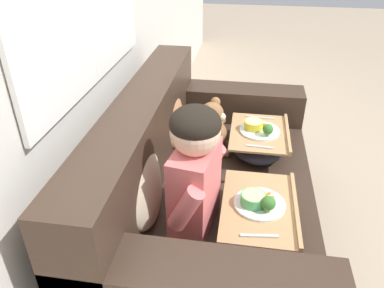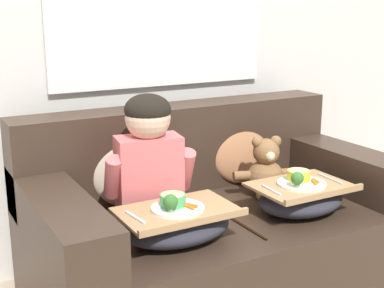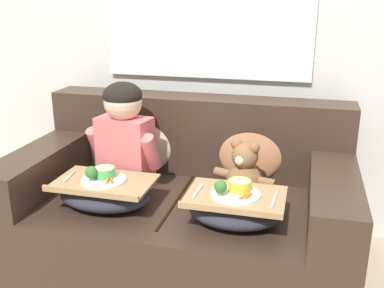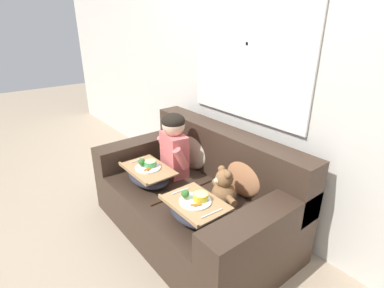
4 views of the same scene
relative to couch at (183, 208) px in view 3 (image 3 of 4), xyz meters
The scene contains 9 objects.
ground_plane 0.32m from the couch, 90.00° to the right, with size 14.00×14.00×0.00m, color tan.
wall_back_with_window 1.14m from the couch, 90.00° to the left, with size 8.00×0.08×2.60m.
couch is the anchor object (origin of this frame).
throw_pillow_behind_child 0.49m from the couch, 144.25° to the left, with size 0.41×0.20×0.43m.
throw_pillow_behind_teddy 0.49m from the couch, 35.75° to the left, with size 0.38×0.18×0.39m.
child_figure 0.52m from the couch, behind, with size 0.42×0.22×0.57m.
teddy_bear 0.39m from the couch, ahead, with size 0.33×0.24×0.31m.
lap_tray_child 0.46m from the couch, 139.42° to the right, with size 0.47×0.31×0.22m.
lap_tray_teddy 0.46m from the couch, 40.65° to the right, with size 0.44×0.33×0.22m.
Camera 3 is at (0.60, -2.03, 1.40)m, focal length 42.00 mm.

